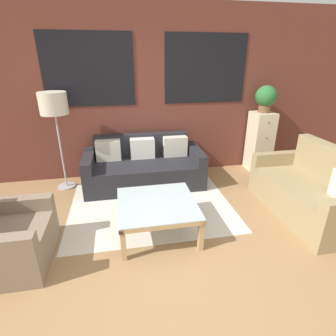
{
  "coord_description": "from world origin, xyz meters",
  "views": [
    {
      "loc": [
        -0.54,
        -2.09,
        1.98
      ],
      "look_at": [
        0.08,
        1.23,
        0.55
      ],
      "focal_mm": 28.0,
      "sensor_mm": 36.0,
      "label": 1
    }
  ],
  "objects_px": {
    "floor_lamp": "(54,107)",
    "drawer_cabinet": "(260,142)",
    "couch_dark": "(144,167)",
    "armchair_corner": "(3,241)",
    "coffee_table": "(157,207)",
    "settee_vintage": "(310,192)",
    "potted_plant": "(266,97)"
  },
  "relations": [
    {
      "from": "armchair_corner",
      "to": "drawer_cabinet",
      "type": "bearing_deg",
      "value": 25.89
    },
    {
      "from": "drawer_cabinet",
      "to": "potted_plant",
      "type": "height_order",
      "value": "potted_plant"
    },
    {
      "from": "couch_dark",
      "to": "armchair_corner",
      "type": "height_order",
      "value": "armchair_corner"
    },
    {
      "from": "armchair_corner",
      "to": "coffee_table",
      "type": "bearing_deg",
      "value": 8.34
    },
    {
      "from": "couch_dark",
      "to": "floor_lamp",
      "type": "height_order",
      "value": "floor_lamp"
    },
    {
      "from": "settee_vintage",
      "to": "potted_plant",
      "type": "xyz_separation_m",
      "value": [
        0.08,
        1.55,
        1.03
      ]
    },
    {
      "from": "floor_lamp",
      "to": "drawer_cabinet",
      "type": "bearing_deg",
      "value": 1.85
    },
    {
      "from": "settee_vintage",
      "to": "couch_dark",
      "type": "bearing_deg",
      "value": 147.32
    },
    {
      "from": "drawer_cabinet",
      "to": "settee_vintage",
      "type": "bearing_deg",
      "value": -92.82
    },
    {
      "from": "settee_vintage",
      "to": "drawer_cabinet",
      "type": "height_order",
      "value": "drawer_cabinet"
    },
    {
      "from": "coffee_table",
      "to": "floor_lamp",
      "type": "bearing_deg",
      "value": 131.2
    },
    {
      "from": "coffee_table",
      "to": "potted_plant",
      "type": "bearing_deg",
      "value": 36.43
    },
    {
      "from": "settee_vintage",
      "to": "potted_plant",
      "type": "distance_m",
      "value": 1.86
    },
    {
      "from": "couch_dark",
      "to": "coffee_table",
      "type": "distance_m",
      "value": 1.39
    },
    {
      "from": "floor_lamp",
      "to": "drawer_cabinet",
      "type": "relative_size",
      "value": 1.41
    },
    {
      "from": "floor_lamp",
      "to": "potted_plant",
      "type": "bearing_deg",
      "value": 1.85
    },
    {
      "from": "coffee_table",
      "to": "armchair_corner",
      "type": "bearing_deg",
      "value": -171.66
    },
    {
      "from": "settee_vintage",
      "to": "drawer_cabinet",
      "type": "distance_m",
      "value": 1.57
    },
    {
      "from": "couch_dark",
      "to": "armchair_corner",
      "type": "distance_m",
      "value": 2.28
    },
    {
      "from": "coffee_table",
      "to": "floor_lamp",
      "type": "xyz_separation_m",
      "value": [
        -1.3,
        1.48,
        0.96
      ]
    },
    {
      "from": "settee_vintage",
      "to": "armchair_corner",
      "type": "xyz_separation_m",
      "value": [
        -3.69,
        -0.28,
        -0.03
      ]
    },
    {
      "from": "couch_dark",
      "to": "potted_plant",
      "type": "bearing_deg",
      "value": 5.39
    },
    {
      "from": "armchair_corner",
      "to": "floor_lamp",
      "type": "relative_size",
      "value": 0.56
    },
    {
      "from": "settee_vintage",
      "to": "floor_lamp",
      "type": "xyz_separation_m",
      "value": [
        -3.38,
        1.44,
        1.0
      ]
    },
    {
      "from": "drawer_cabinet",
      "to": "coffee_table",
      "type": "bearing_deg",
      "value": -143.58
    },
    {
      "from": "armchair_corner",
      "to": "settee_vintage",
      "type": "bearing_deg",
      "value": 4.31
    },
    {
      "from": "floor_lamp",
      "to": "drawer_cabinet",
      "type": "distance_m",
      "value": 3.54
    },
    {
      "from": "floor_lamp",
      "to": "armchair_corner",
      "type": "bearing_deg",
      "value": -100.29
    },
    {
      "from": "coffee_table",
      "to": "drawer_cabinet",
      "type": "height_order",
      "value": "drawer_cabinet"
    },
    {
      "from": "settee_vintage",
      "to": "armchair_corner",
      "type": "distance_m",
      "value": 3.7
    },
    {
      "from": "settee_vintage",
      "to": "floor_lamp",
      "type": "distance_m",
      "value": 3.81
    },
    {
      "from": "drawer_cabinet",
      "to": "potted_plant",
      "type": "bearing_deg",
      "value": 90.0
    }
  ]
}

